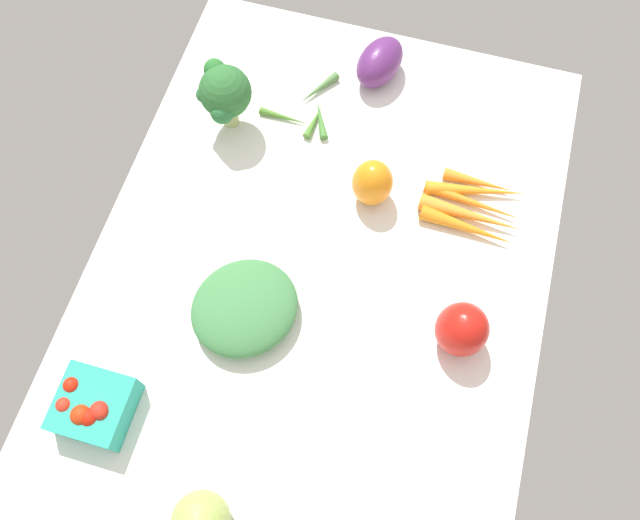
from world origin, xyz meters
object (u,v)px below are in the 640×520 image
eggplant (382,63)px  berry_basket (93,407)px  broccoli_head (224,92)px  okra_pile (311,109)px  carrot_bunch (472,207)px  leafy_greens_clump (245,308)px  bell_pepper_red (462,329)px  bell_pepper_orange (372,183)px

eggplant → berry_basket: bearing=178.3°
broccoli_head → berry_basket: size_ratio=1.28×
okra_pile → carrot_bunch: 35.05cm
carrot_bunch → broccoli_head: bearing=-97.5°
broccoli_head → carrot_bunch: broccoli_head is taller
leafy_greens_clump → broccoli_head: (-34.83, -14.76, 5.87)cm
leafy_greens_clump → okra_pile: size_ratio=1.14×
broccoli_head → eggplant: broccoli_head is taller
leafy_greens_clump → bell_pepper_red: 34.27cm
carrot_bunch → eggplant: (-24.14, -22.13, 2.42)cm
carrot_bunch → eggplant: size_ratio=1.57×
berry_basket → carrot_bunch: (-49.81, 48.68, -1.85)cm
leafy_greens_clump → bell_pepper_red: size_ratio=1.70×
bell_pepper_orange → broccoli_head: (-8.18, -29.04, 3.91)cm
bell_pepper_orange → okra_pile: size_ratio=0.62×
leafy_greens_clump → carrot_bunch: leafy_greens_clump is taller
broccoli_head → berry_basket: broccoli_head is taller
bell_pepper_red → eggplant: bell_pepper_red is taller
broccoli_head → bell_pepper_red: 57.05cm
okra_pile → berry_basket: bearing=-14.3°
berry_basket → eggplant: eggplant is taller
broccoli_head → eggplant: (-18.01, 24.51, -4.96)cm
bell_pepper_red → okra_pile: 50.19cm
broccoli_head → okra_pile: (-6.25, 13.85, -7.91)cm
berry_basket → leafy_greens_clump: bearing=141.5°
leafy_greens_clump → bell_pepper_red: bearing=98.6°
broccoli_head → bell_pepper_red: (29.73, 48.56, -3.53)cm
leafy_greens_clump → broccoli_head: broccoli_head is taller
bell_pepper_orange → eggplant: 26.60cm
berry_basket → bell_pepper_red: size_ratio=1.03×
leafy_greens_clump → berry_basket: 26.98cm
bell_pepper_orange → leafy_greens_clump: bearing=-28.2°
bell_pepper_red → carrot_bunch: bearing=-175.3°
bell_pepper_orange → bell_pepper_red: bearing=42.2°
berry_basket → carrot_bunch: 69.67cm
eggplant → bell_pepper_orange: bearing=-152.2°
broccoli_head → bell_pepper_red: broccoli_head is taller
berry_basket → bell_pepper_orange: bearing=146.9°
leafy_greens_clump → berry_basket: berry_basket is taller
berry_basket → okra_pile: 64.23cm
berry_basket → okra_pile: bearing=165.7°
broccoli_head → carrot_bunch: 47.61cm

